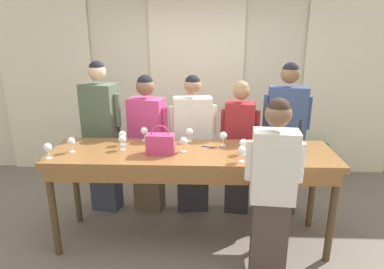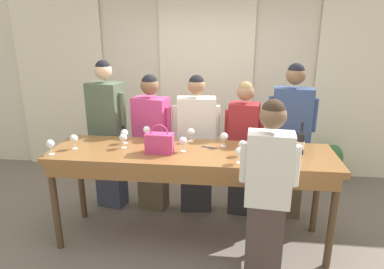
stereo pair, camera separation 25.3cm
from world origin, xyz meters
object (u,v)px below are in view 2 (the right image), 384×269
wine_glass_back_right (239,152)px  wine_glass_back_mid (224,137)px  potted_plant (332,162)px  guest_cream_sweater (196,144)px  wine_glass_near_host (123,138)px  wine_glass_center_mid (50,144)px  handbag (160,143)px  guest_navy_coat (290,141)px  wine_glass_by_bottle (124,133)px  wine_glass_by_handbag (147,130)px  guest_olive_jacket (108,135)px  wine_glass_center_right (191,132)px  wine_glass_center_left (243,145)px  wine_glass_front_left (291,155)px  guest_pink_top (152,142)px  wine_glass_back_left (278,149)px  wine_glass_front_right (74,139)px  wine_bottle (301,142)px  tasting_bar (191,161)px  wine_glass_front_mid (183,141)px  host_pouring (267,193)px  guest_striped_shirt (243,148)px

wine_glass_back_right → wine_glass_back_mid: bearing=109.1°
wine_glass_back_right → potted_plant: wine_glass_back_right is taller
guest_cream_sweater → wine_glass_near_host: bearing=-137.7°
wine_glass_center_mid → guest_cream_sweater: guest_cream_sweater is taller
handbag → wine_glass_back_right: (0.78, -0.18, 0.00)m
handbag → guest_navy_coat: 1.56m
wine_glass_back_mid → wine_glass_by_bottle: size_ratio=1.00×
wine_glass_center_mid → wine_glass_by_handbag: bearing=34.6°
wine_glass_by_bottle → handbag: bearing=-29.7°
wine_glass_back_mid → guest_cream_sweater: guest_cream_sweater is taller
potted_plant → guest_olive_jacket: bearing=-161.5°
wine_glass_center_right → wine_glass_back_right: 0.75m
wine_glass_center_left → wine_glass_near_host: size_ratio=1.00×
handbag → wine_glass_near_host: size_ratio=1.93×
guest_olive_jacket → potted_plant: size_ratio=3.16×
wine_glass_front_left → guest_pink_top: guest_pink_top is taller
guest_navy_coat → wine_glass_center_mid: bearing=-159.8°
wine_glass_back_left → wine_glass_front_right: bearing=177.7°
wine_bottle → wine_glass_center_left: size_ratio=2.12×
tasting_bar → wine_glass_front_mid: bearing=179.2°
wine_glass_center_left → wine_glass_center_right: bearing=147.4°
wine_glass_front_left → wine_glass_back_mid: bearing=142.9°
wine_glass_by_bottle → host_pouring: bearing=-26.9°
wine_glass_center_right → wine_glass_center_left: bearing=-32.6°
wine_glass_back_mid → wine_glass_by_handbag: (-0.85, 0.14, -0.00)m
wine_glass_front_mid → guest_navy_coat: size_ratio=0.08×
wine_glass_center_mid → wine_glass_center_right: 1.42m
guest_navy_coat → wine_glass_front_right: bearing=-162.6°
wine_glass_center_left → guest_cream_sweater: guest_cream_sweater is taller
wine_glass_front_right → wine_glass_front_left: bearing=-5.7°
wine_glass_front_mid → host_pouring: host_pouring is taller
wine_glass_back_mid → guest_pink_top: size_ratio=0.09×
guest_cream_sweater → guest_striped_shirt: bearing=0.0°
guest_olive_jacket → wine_glass_front_mid: bearing=-33.0°
handbag → wine_glass_center_mid: bearing=-170.7°
wine_glass_by_bottle → wine_glass_by_handbag: 0.25m
wine_glass_center_right → wine_glass_front_right: bearing=-162.8°
guest_olive_jacket → wine_glass_by_handbag: bearing=-30.0°
wine_glass_near_host → wine_bottle: bearing=1.1°
wine_glass_back_left → wine_glass_by_handbag: 1.44m
tasting_bar → wine_glass_front_left: bearing=-15.7°
wine_glass_back_left → potted_plant: (1.05, 1.79, -0.80)m
wine_glass_by_handbag → wine_glass_back_left: bearing=-18.8°
wine_glass_front_left → wine_glass_center_mid: 2.27m
tasting_bar → wine_glass_by_bottle: (-0.74, 0.19, 0.20)m
wine_glass_front_left → wine_glass_center_left: 0.47m
wine_bottle → guest_navy_coat: (0.00, 0.59, -0.18)m
wine_glass_center_right → wine_glass_by_handbag: same height
handbag → wine_glass_by_handbag: handbag is taller
wine_glass_front_right → guest_navy_coat: 2.38m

